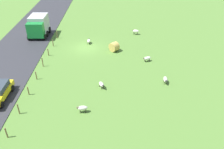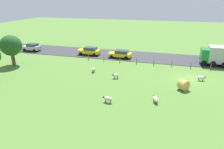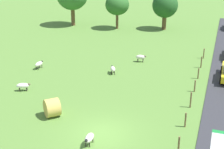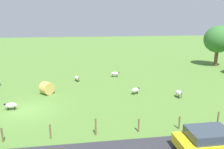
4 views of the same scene
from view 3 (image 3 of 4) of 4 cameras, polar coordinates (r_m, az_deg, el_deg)
ground_plane at (r=22.67m, az=-1.68°, el=-9.88°), size 160.00×160.00×0.00m
sheep_0 at (r=32.24m, az=0.13°, el=0.95°), size 0.82×1.08×0.70m
sheep_2 at (r=34.33m, az=-12.27°, el=1.75°), size 0.56×1.22×0.71m
sheep_3 at (r=21.32m, az=-3.89°, el=-10.71°), size 0.47×1.13×0.69m
sheep_4 at (r=29.48m, az=-14.82°, el=-1.84°), size 1.21×0.86×0.70m
sheep_5 at (r=35.55m, az=4.88°, el=2.95°), size 1.12×0.60×0.77m
hay_bale_0 at (r=24.78m, az=-10.11°, el=-5.54°), size 1.66×1.66×1.34m
tree_0 at (r=49.11m, az=8.98°, el=11.48°), size 3.61×3.61×5.27m
tree_2 at (r=48.99m, az=0.89°, el=11.71°), size 3.40×3.40×4.96m
fence_post_1 at (r=20.99m, az=11.25°, el=-11.49°), size 0.12×0.12×1.03m
fence_post_2 at (r=23.62m, az=12.33°, el=-7.53°), size 0.12×0.12×1.07m
fence_post_3 at (r=26.32m, az=13.19°, el=-4.20°), size 0.12×0.12×1.28m
fence_post_4 at (r=29.17m, az=13.85°, el=-1.90°), size 0.12×0.12×1.04m
fence_post_5 at (r=32.04m, az=14.41°, el=0.17°), size 0.12×0.12×1.02m
fence_post_6 at (r=34.90m, az=14.88°, el=2.04°), size 0.12×0.12×1.18m
fence_post_7 at (r=37.84m, az=15.27°, el=3.46°), size 0.12×0.12×1.12m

